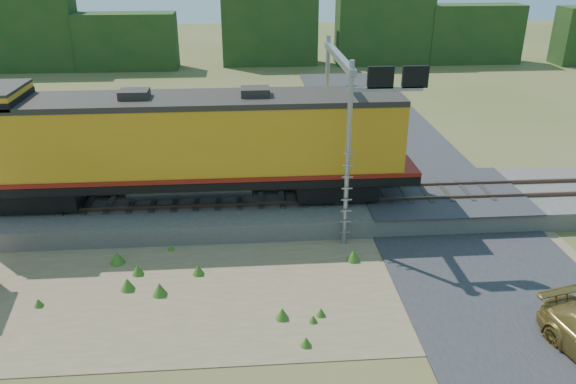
{
  "coord_description": "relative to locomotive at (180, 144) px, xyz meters",
  "views": [
    {
      "loc": [
        -1.43,
        -15.88,
        10.82
      ],
      "look_at": [
        0.04,
        3.0,
        2.4
      ],
      "focal_mm": 35.0,
      "sensor_mm": 36.0,
      "label": 1
    }
  ],
  "objects": [
    {
      "name": "ground",
      "position": [
        4.12,
        -6.0,
        -3.36
      ],
      "size": [
        140.0,
        140.0,
        0.0
      ],
      "primitive_type": "plane",
      "color": "#475123",
      "rests_on": "ground"
    },
    {
      "name": "ballast",
      "position": [
        4.12,
        -0.0,
        -2.96
      ],
      "size": [
        70.0,
        5.0,
        0.8
      ],
      "primitive_type": "cube",
      "color": "slate",
      "rests_on": "ground"
    },
    {
      "name": "rails",
      "position": [
        4.12,
        -0.0,
        -2.48
      ],
      "size": [
        70.0,
        1.54,
        0.16
      ],
      "color": "brown",
      "rests_on": "ballast"
    },
    {
      "name": "dirt_shoulder",
      "position": [
        2.12,
        -5.5,
        -3.34
      ],
      "size": [
        26.0,
        8.0,
        0.03
      ],
      "primitive_type": "cube",
      "color": "#8C7754",
      "rests_on": "ground"
    },
    {
      "name": "road",
      "position": [
        11.12,
        -5.26,
        -3.27
      ],
      "size": [
        7.0,
        66.0,
        0.86
      ],
      "color": "#38383A",
      "rests_on": "ground"
    },
    {
      "name": "tree_line_north",
      "position": [
        4.12,
        32.0,
        -0.29
      ],
      "size": [
        130.0,
        3.0,
        6.5
      ],
      "color": "#1A3B15",
      "rests_on": "ground"
    },
    {
      "name": "weed_clumps",
      "position": [
        0.62,
        -5.9,
        -3.36
      ],
      "size": [
        15.0,
        6.2,
        0.56
      ],
      "primitive_type": null,
      "color": "#37671D",
      "rests_on": "ground"
    },
    {
      "name": "locomotive",
      "position": [
        0.0,
        0.0,
        0.0
      ],
      "size": [
        18.85,
        2.87,
        4.86
      ],
      "color": "black",
      "rests_on": "rails"
    },
    {
      "name": "signal_gantry",
      "position": [
        6.75,
        -0.67,
        2.01
      ],
      "size": [
        2.84,
        6.2,
        7.17
      ],
      "color": "gray",
      "rests_on": "ground"
    }
  ]
}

